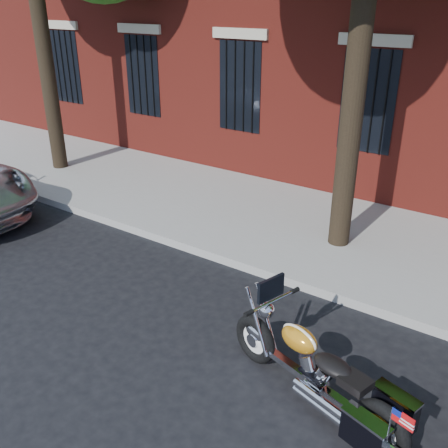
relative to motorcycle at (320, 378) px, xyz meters
The scene contains 4 objects.
ground 2.01m from the motorcycle, 157.69° to the left, with size 120.00×120.00×0.00m, color black.
curb 2.81m from the motorcycle, 130.47° to the left, with size 40.00×0.16×0.15m, color gray.
sidewalk 4.41m from the motorcycle, 114.35° to the left, with size 40.00×3.60×0.15m, color gray.
motorcycle is the anchor object (origin of this frame).
Camera 1 is at (3.31, -4.70, 4.12)m, focal length 40.00 mm.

